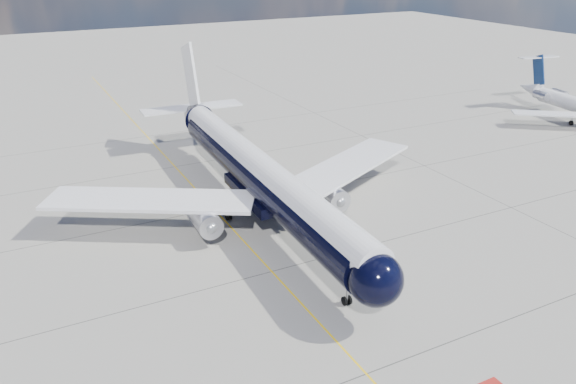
% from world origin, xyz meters
% --- Properties ---
extents(ground, '(320.00, 320.00, 0.00)m').
position_xyz_m(ground, '(0.00, 30.00, 0.00)').
color(ground, gray).
rests_on(ground, ground).
extents(taxiway_centerline, '(0.16, 160.00, 0.01)m').
position_xyz_m(taxiway_centerline, '(0.00, 25.00, 0.00)').
color(taxiway_centerline, yellow).
rests_on(taxiway_centerline, ground).
extents(main_airliner, '(43.93, 53.46, 15.45)m').
position_xyz_m(main_airliner, '(3.95, 22.05, 4.79)').
color(main_airliner, black).
rests_on(main_airliner, ground).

